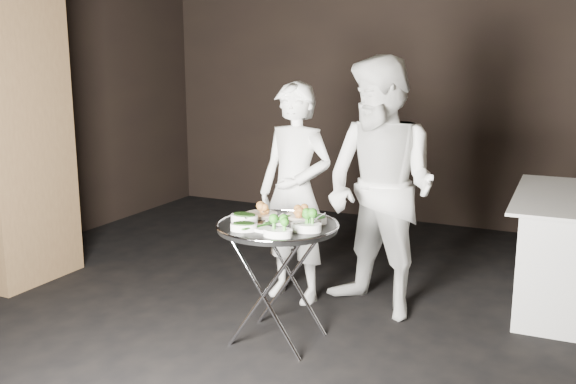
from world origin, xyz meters
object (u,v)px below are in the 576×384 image
at_px(serving_tray, 278,226).
at_px(waiter_right, 381,189).
at_px(waiter_left, 295,193).
at_px(tray_stand, 278,278).

distance_m(serving_tray, waiter_right, 0.86).
xyz_separation_m(serving_tray, waiter_left, (-0.22, 0.72, 0.05)).
bearing_deg(tray_stand, serving_tray, -69.44).
relative_size(tray_stand, waiter_right, 0.42).
distance_m(waiter_left, waiter_right, 0.65).
bearing_deg(tray_stand, waiter_left, 106.73).
distance_m(tray_stand, serving_tray, 0.34).
bearing_deg(serving_tray, tray_stand, 110.56).
bearing_deg(waiter_right, tray_stand, -98.72).
height_order(serving_tray, waiter_right, waiter_right).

